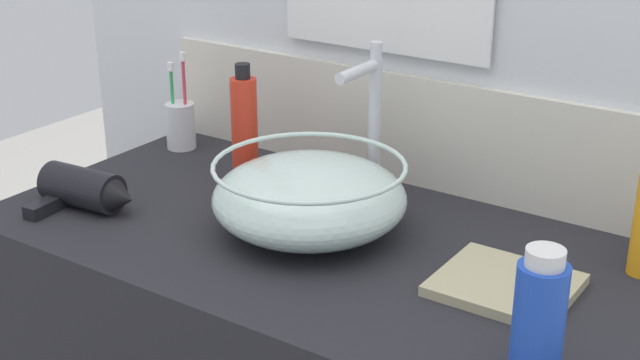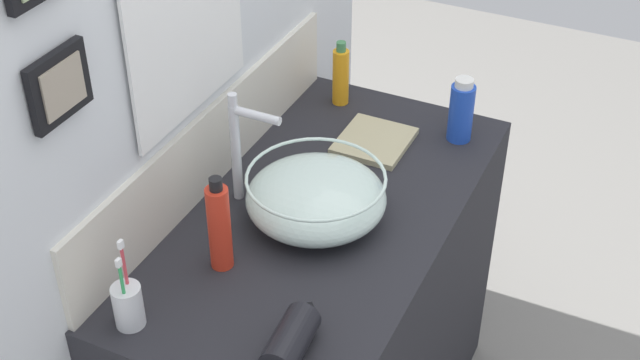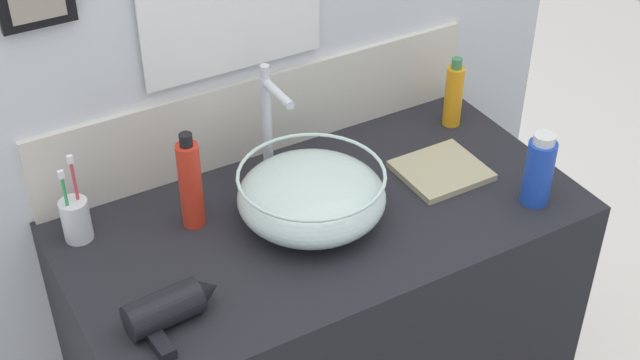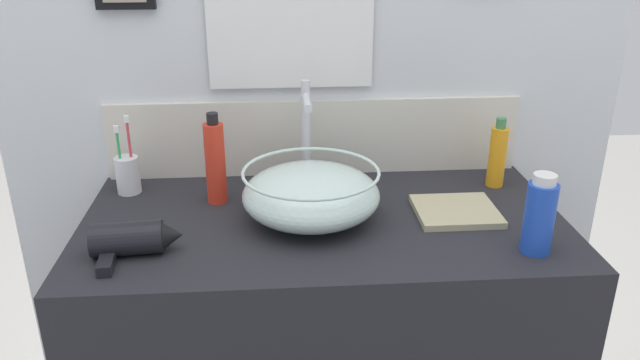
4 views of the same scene
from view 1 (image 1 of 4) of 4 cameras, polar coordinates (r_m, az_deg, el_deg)
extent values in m
cube|color=silver|center=(1.65, 6.74, 10.18)|extent=(1.69, 0.06, 2.35)
cube|color=beige|center=(1.67, 5.83, 3.17)|extent=(1.12, 0.02, 0.21)
ellipsoid|color=silver|center=(1.47, -0.65, -1.16)|extent=(0.32, 0.32, 0.13)
torus|color=silver|center=(1.45, -0.66, 0.97)|extent=(0.32, 0.32, 0.01)
torus|color=#B2B7BC|center=(1.50, -0.64, -3.22)|extent=(0.12, 0.12, 0.01)
cylinder|color=silver|center=(1.61, 3.50, 3.35)|extent=(0.02, 0.02, 0.26)
cylinder|color=silver|center=(1.53, 2.46, 6.96)|extent=(0.02, 0.12, 0.02)
cylinder|color=silver|center=(1.57, 3.62, 8.29)|extent=(0.02, 0.02, 0.03)
cylinder|color=black|center=(1.64, -14.99, -0.47)|extent=(0.15, 0.08, 0.07)
cone|color=black|center=(1.58, -12.52, -1.11)|extent=(0.05, 0.07, 0.06)
cube|color=black|center=(1.64, -17.03, -1.58)|extent=(0.04, 0.09, 0.02)
cylinder|color=silver|center=(1.89, -8.91, 3.45)|extent=(0.06, 0.06, 0.10)
cylinder|color=#D83F4C|center=(1.87, -8.62, 4.82)|extent=(0.01, 0.01, 0.18)
cube|color=white|center=(1.84, -8.79, 7.81)|extent=(0.01, 0.01, 0.02)
cylinder|color=green|center=(1.88, -9.38, 4.54)|extent=(0.01, 0.01, 0.16)
cube|color=white|center=(1.86, -9.55, 7.17)|extent=(0.01, 0.01, 0.02)
cylinder|color=red|center=(1.67, -4.85, 3.11)|extent=(0.05, 0.05, 0.20)
cylinder|color=black|center=(1.64, -4.98, 6.95)|extent=(0.03, 0.03, 0.03)
cylinder|color=blue|center=(1.12, 13.80, -8.91)|extent=(0.06, 0.06, 0.16)
cylinder|color=silver|center=(1.08, 14.23, -4.84)|extent=(0.05, 0.05, 0.02)
cube|color=tan|center=(1.35, 11.84, -6.52)|extent=(0.19, 0.18, 0.02)
camera|label=2|loc=(2.36, -52.84, 30.72)|focal=50.00mm
camera|label=3|loc=(1.64, -74.08, 28.74)|focal=50.00mm
camera|label=4|loc=(0.88, -72.08, 8.46)|focal=35.00mm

